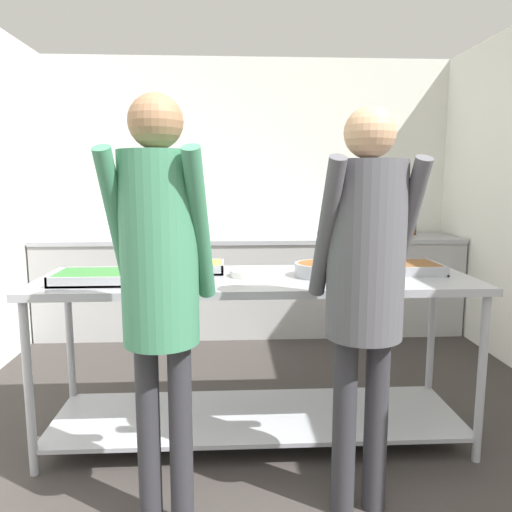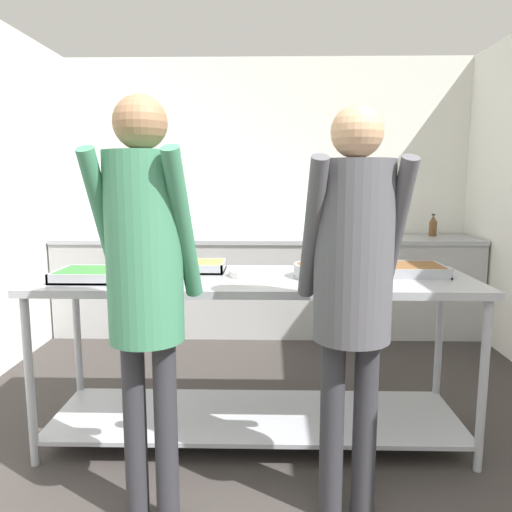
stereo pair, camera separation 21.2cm
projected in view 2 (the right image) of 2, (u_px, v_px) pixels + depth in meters
wall_rear at (267, 194)px, 5.07m from camera, size 4.12×0.06×2.65m
back_counter at (266, 284)px, 4.84m from camera, size 3.96×0.65×0.92m
serving_counter at (256, 330)px, 2.78m from camera, size 2.37×0.75×0.93m
serving_tray_greens at (102, 275)px, 2.66m from camera, size 0.47×0.31×0.05m
serving_tray_vegetables at (193, 267)px, 2.91m from camera, size 0.37×0.27×0.05m
plate_stack at (251, 273)px, 2.75m from camera, size 0.25×0.25×0.04m
sauce_pan at (320, 270)px, 2.72m from camera, size 0.43×0.29×0.07m
serving_tray_roast at (403, 270)px, 2.81m from camera, size 0.45×0.32×0.05m
guest_serving_left at (353, 269)px, 2.04m from camera, size 0.44×0.37×1.75m
guest_serving_right at (145, 265)px, 1.98m from camera, size 0.44×0.39×1.78m
water_bottle at (433, 226)px, 4.81m from camera, size 0.07×0.07×0.22m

